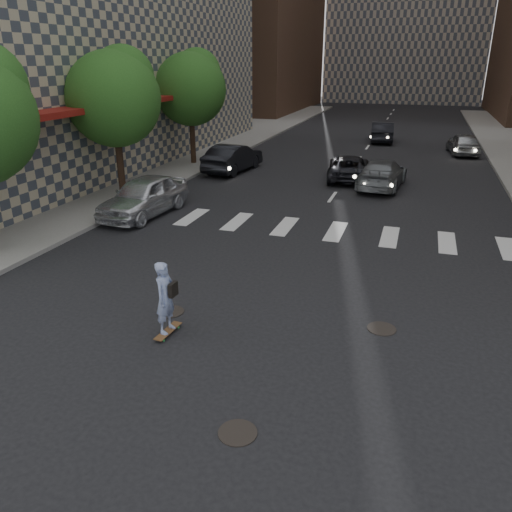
{
  "coord_description": "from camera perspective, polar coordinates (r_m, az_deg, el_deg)",
  "views": [
    {
      "loc": [
        3.67,
        -9.06,
        6.14
      ],
      "look_at": [
        -0.09,
        2.53,
        1.3
      ],
      "focal_mm": 35.0,
      "sensor_mm": 36.0,
      "label": 1
    }
  ],
  "objects": [
    {
      "name": "manhole_c",
      "position": [
        12.65,
        14.17,
        -8.05
      ],
      "size": [
        0.7,
        0.7,
        0.02
      ],
      "primitive_type": "cylinder",
      "color": "black",
      "rests_on": "ground"
    },
    {
      "name": "tree_c",
      "position": [
        31.14,
        -7.34,
        18.75
      ],
      "size": [
        4.2,
        4.2,
        6.6
      ],
      "color": "#382619",
      "rests_on": "sidewalk_left"
    },
    {
      "name": "traffic_car_e",
      "position": [
        41.51,
        14.2,
        13.59
      ],
      "size": [
        2.05,
        4.78,
        1.53
      ],
      "primitive_type": "imported",
      "rotation": [
        0.0,
        0.0,
        3.24
      ],
      "color": "black",
      "rests_on": "ground"
    },
    {
      "name": "sidewalk_left",
      "position": [
        34.81,
        -14.06,
        11.0
      ],
      "size": [
        13.0,
        80.0,
        0.15
      ],
      "primitive_type": "cube",
      "color": "gray",
      "rests_on": "ground"
    },
    {
      "name": "traffic_car_a",
      "position": [
        29.35,
        -2.64,
        11.14
      ],
      "size": [
        2.21,
        4.94,
        1.57
      ],
      "primitive_type": "imported",
      "rotation": [
        0.0,
        0.0,
        3.03
      ],
      "color": "black",
      "rests_on": "ground"
    },
    {
      "name": "traffic_car_c",
      "position": [
        27.83,
        10.56,
        9.92
      ],
      "size": [
        2.73,
        4.89,
        1.29
      ],
      "primitive_type": "imported",
      "rotation": [
        0.0,
        0.0,
        3.27
      ],
      "color": "black",
      "rests_on": "ground"
    },
    {
      "name": "ground",
      "position": [
        11.54,
        -3.49,
        -10.52
      ],
      "size": [
        160.0,
        160.0,
        0.0
      ],
      "primitive_type": "plane",
      "color": "black",
      "rests_on": "ground"
    },
    {
      "name": "traffic_car_d",
      "position": [
        37.56,
        22.63,
        11.78
      ],
      "size": [
        2.21,
        4.48,
        1.47
      ],
      "primitive_type": "imported",
      "rotation": [
        0.0,
        0.0,
        3.25
      ],
      "color": "#9FA2A5",
      "rests_on": "ground"
    },
    {
      "name": "skateboarder",
      "position": [
        11.79,
        -10.28,
        -4.7
      ],
      "size": [
        0.49,
        0.95,
        1.86
      ],
      "rotation": [
        0.0,
        0.0,
        -0.08
      ],
      "color": "brown",
      "rests_on": "ground"
    },
    {
      "name": "manhole_a",
      "position": [
        9.31,
        -2.11,
        -19.53
      ],
      "size": [
        0.7,
        0.7,
        0.02
      ],
      "primitive_type": "cylinder",
      "color": "black",
      "rests_on": "ground"
    },
    {
      "name": "manhole_b",
      "position": [
        13.23,
        -9.73,
        -6.28
      ],
      "size": [
        0.7,
        0.7,
        0.02
      ],
      "primitive_type": "cylinder",
      "color": "black",
      "rests_on": "ground"
    },
    {
      "name": "traffic_car_b",
      "position": [
        26.33,
        14.21,
        9.1
      ],
      "size": [
        2.43,
        5.04,
        1.42
      ],
      "primitive_type": "imported",
      "rotation": [
        0.0,
        0.0,
        3.05
      ],
      "color": "slate",
      "rests_on": "ground"
    },
    {
      "name": "tree_b",
      "position": [
        24.13,
        -15.72,
        17.36
      ],
      "size": [
        4.2,
        4.2,
        6.6
      ],
      "color": "#382619",
      "rests_on": "sidewalk_left"
    },
    {
      "name": "silver_sedan",
      "position": [
        21.38,
        -12.69,
        6.7
      ],
      "size": [
        2.28,
        4.9,
        1.62
      ],
      "primitive_type": "imported",
      "rotation": [
        0.0,
        0.0,
        -0.08
      ],
      "color": "silver",
      "rests_on": "ground"
    }
  ]
}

